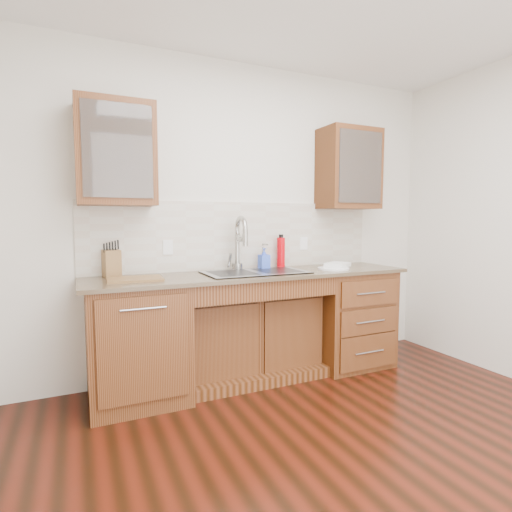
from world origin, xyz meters
name	(u,v)px	position (x,y,z in m)	size (l,w,h in m)	color
ground	(366,486)	(0.00, 0.00, -0.05)	(4.00, 3.50, 0.10)	#401108
wall_back	(238,219)	(0.00, 1.80, 1.35)	(4.00, 0.10, 2.70)	silver
base_cabinet_left	(138,342)	(-0.95, 1.44, 0.44)	(0.70, 0.62, 0.88)	#593014
base_cabinet_center	(250,335)	(0.00, 1.53, 0.35)	(1.20, 0.44, 0.70)	#593014
base_cabinet_right	(346,316)	(0.95, 1.44, 0.44)	(0.70, 0.62, 0.88)	#593014
countertop	(255,274)	(0.00, 1.43, 0.90)	(2.70, 0.65, 0.03)	#84705B
backsplash	(240,236)	(0.00, 1.74, 1.21)	(2.70, 0.02, 0.59)	beige
sink	(255,283)	(0.00, 1.41, 0.83)	(0.84, 0.46, 0.19)	#9E9EA5
faucet	(237,247)	(-0.07, 1.64, 1.11)	(0.04, 0.04, 0.40)	#999993
filter_tap	(263,255)	(0.18, 1.65, 1.03)	(0.02, 0.02, 0.24)	#999993
upper_cabinet_left	(116,154)	(-1.05, 1.58, 1.83)	(0.55, 0.34, 0.75)	#593014
upper_cabinet_right	(349,169)	(1.05, 1.58, 1.83)	(0.55, 0.34, 0.75)	#593014
outlet_left	(168,247)	(-0.65, 1.73, 1.12)	(0.08, 0.01, 0.12)	white
outlet_right	(304,243)	(0.65, 1.73, 1.12)	(0.08, 0.01, 0.12)	white
soap_bottle	(264,259)	(0.17, 1.60, 1.00)	(0.08, 0.09, 0.19)	blue
water_bottle	(281,253)	(0.36, 1.65, 1.05)	(0.07, 0.07, 0.27)	#C00008
plate	(334,269)	(0.72, 1.33, 0.92)	(0.28, 0.28, 0.02)	white
dish_towel	(338,265)	(0.80, 1.38, 0.94)	(0.23, 0.17, 0.04)	silver
knife_block	(111,263)	(-1.10, 1.66, 1.01)	(0.11, 0.19, 0.21)	brown
cutting_board	(135,279)	(-0.96, 1.40, 0.92)	(0.38, 0.27, 0.02)	#A3794B
cup_left_a	(109,161)	(-1.10, 1.58, 1.77)	(0.12, 0.12, 0.10)	white
cup_left_b	(123,162)	(-1.00, 1.58, 1.77)	(0.10, 0.10, 0.10)	silver
cup_right_a	(340,175)	(0.96, 1.58, 1.77)	(0.11, 0.11, 0.09)	white
cup_right_b	(357,175)	(1.15, 1.58, 1.78)	(0.11, 0.11, 0.10)	silver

